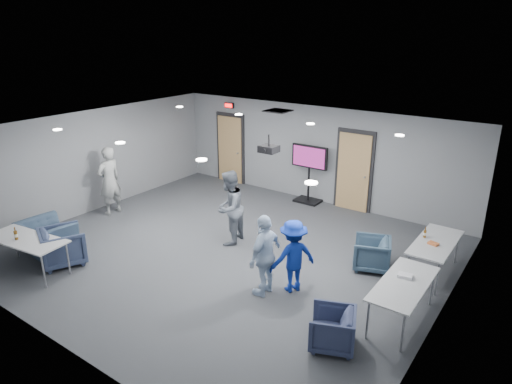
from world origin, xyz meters
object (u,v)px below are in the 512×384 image
Objects in this scene: chair_right_a at (372,254)px; bottle_front at (16,235)px; table_right_a at (436,244)px; table_front_left at (26,241)px; table_right_b at (404,285)px; chair_front_b at (47,237)px; bottle_right at (425,234)px; projector at (269,149)px; person_c at (265,255)px; person_a at (109,181)px; chair_front_a at (63,246)px; person_d at (293,256)px; chair_right_c at (332,329)px; person_b at (229,208)px; tv_stand at (309,170)px.

chair_right_a is 2.75× the size of bottle_front.
table_right_a is 8.13m from table_front_left.
chair_front_b is at bearing 105.68° from table_right_b.
projector reaches higher than bottle_right.
person_a is at bearing -100.47° from person_c.
projector is (-3.13, -1.26, 1.72)m from table_right_a.
projector is (3.32, 2.74, 2.01)m from chair_front_a.
person_d reaches higher than chair_right_c.
person_b is 3.25m from chair_right_a.
tv_stand is at bearing -87.29° from chair_front_a.
person_a reaches higher than table_right_b.
bottle_right is at bearing 138.94° from person_c.
chair_front_b is 0.65× the size of table_right_a.
person_a reaches higher than bottle_front.
projector is at bearing 35.44° from table_front_left.
table_right_a is at bearing -27.96° from tv_stand.
bottle_right is (6.93, 3.97, 0.45)m from chair_front_b.
table_right_a is at bearing 34.78° from bottle_front.
chair_right_c is 6.23m from table_front_left.
table_front_left is at bearing -98.53° from chair_right_c.
bottle_right is (6.21, 4.05, 0.42)m from chair_front_a.
person_b is 2.49× the size of chair_right_c.
person_d is at bearing 136.36° from person_c.
person_d is at bearing -132.93° from chair_front_a.
person_d is 1.28× the size of chair_front_b.
bottle_front reaches higher than chair_right_a.
chair_front_a reaches higher than chair_right_c.
person_d reaches higher than table_right_a.
person_b is at bearing -131.77° from chair_front_b.
chair_right_a is at bearing 100.72° from person_a.
tv_stand is at bearing 62.04° from table_right_a.
chair_right_c is 0.38× the size of table_front_left.
projector is (4.77, 0.36, 1.49)m from person_a.
bottle_front is (-6.15, -1.56, 0.51)m from chair_right_c.
person_b is at bearing -162.45° from bottle_right.
tv_stand is (-2.04, 4.26, 0.23)m from person_d.
person_c is 3.44m from table_right_a.
chair_front_b is (-0.72, 0.09, -0.03)m from chair_front_a.
person_a is 7.44m from chair_right_c.
chair_front_b is at bearing 118.62° from table_right_a.
chair_front_b is 0.67× the size of tv_stand.
person_d is 5.49m from chair_front_b.
table_right_b is (6.45, 2.10, 0.29)m from chair_front_a.
table_front_left is 1.12× the size of tv_stand.
chair_right_c is at bearing -57.46° from tv_stand.
table_front_left is at bearing -144.27° from bottle_right.
person_c is 1.83× the size of chair_front_a.
table_front_left is at bearing -30.63° from person_d.
chair_right_a is 6.97m from table_front_left.
chair_front_b reaches higher than chair_right_a.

